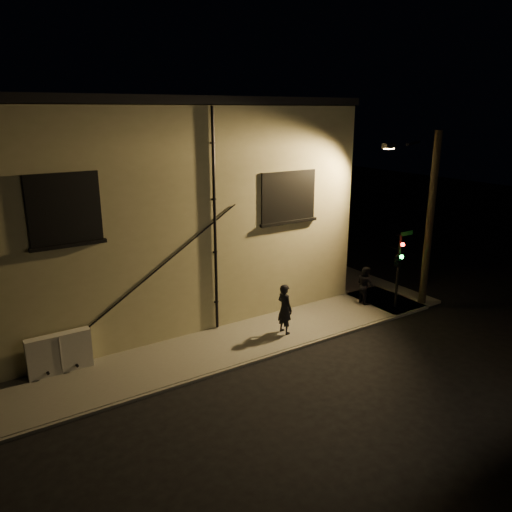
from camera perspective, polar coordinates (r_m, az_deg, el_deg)
ground at (r=18.52m, az=4.99°, el=-10.40°), size 90.00×90.00×0.00m
sidewalk at (r=22.40m, az=0.56°, el=-5.28°), size 21.00×16.00×0.12m
building at (r=23.46m, az=-14.48°, el=6.23°), size 16.20×12.23×8.80m
utility_cabinet at (r=17.57m, az=-21.53°, el=-10.29°), size 2.01×0.34×1.32m
pedestrian_a at (r=18.98m, az=3.30°, el=-6.04°), size 0.53×0.75×1.95m
pedestrian_b at (r=22.42m, az=12.35°, el=-3.21°), size 0.76×0.91×1.67m
traffic_signal at (r=21.65m, az=15.92°, el=-0.32°), size 1.20×1.93×3.31m
streetlamp_pole at (r=22.28m, az=19.05°, el=4.23°), size 2.03×1.40×7.55m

